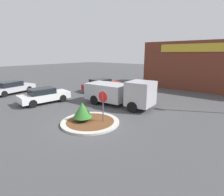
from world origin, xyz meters
The scene contains 9 objects.
ground_plane centered at (0.00, 0.00, 0.00)m, with size 120.00×120.00×0.00m, color #474749.
traffic_island centered at (0.00, 0.00, 0.06)m, with size 3.78×3.78×0.13m.
stop_sign centered at (0.67, 0.51, 1.47)m, with size 0.70×0.07×2.13m.
island_shrub centered at (-0.46, -0.21, 0.85)m, with size 1.25×1.25×1.22m.
utility_truck centered at (-0.81, 4.37, 1.16)m, with size 6.14×2.56×2.27m.
storefront_building centered at (3.88, 17.32, 2.92)m, with size 15.59×6.07×5.83m.
parked_sedan_red centered at (-6.26, 8.17, 0.73)m, with size 2.62×5.04×1.43m.
parked_sedan_white centered at (-6.67, 0.80, 0.71)m, with size 2.40×4.55×1.39m.
parked_sedan_silver centered at (-13.04, 0.66, 0.71)m, with size 2.66×5.00×1.39m.
Camera 1 is at (7.68, -7.44, 4.38)m, focal length 28.00 mm.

